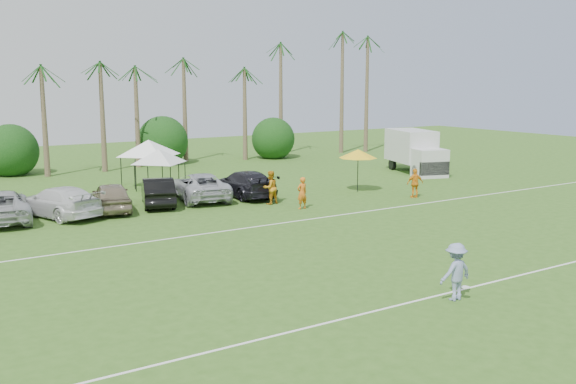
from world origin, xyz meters
TOP-DOWN VIEW (x-y plane):
  - ground at (0.00, 0.00)m, footprint 120.00×120.00m
  - field_lines at (0.00, 8.00)m, footprint 80.00×12.10m
  - palm_tree_4 at (-4.00, 38.00)m, footprint 2.40×2.40m
  - palm_tree_5 at (0.00, 38.00)m, footprint 2.40×2.40m
  - palm_tree_6 at (4.00, 38.00)m, footprint 2.40×2.40m
  - palm_tree_7 at (8.00, 38.00)m, footprint 2.40×2.40m
  - palm_tree_8 at (13.00, 38.00)m, footprint 2.40×2.40m
  - palm_tree_9 at (18.00, 38.00)m, footprint 2.40×2.40m
  - palm_tree_10 at (23.00, 38.00)m, footprint 2.40×2.40m
  - palm_tree_11 at (27.00, 38.00)m, footprint 2.40×2.40m
  - bush_tree_1 at (-6.00, 39.00)m, footprint 4.00×4.00m
  - bush_tree_2 at (6.00, 39.00)m, footprint 4.00×4.00m
  - bush_tree_3 at (16.00, 39.00)m, footprint 4.00×4.00m
  - sideline_player_a at (5.25, 16.47)m, footprint 0.68×0.48m
  - sideline_player_b at (4.49, 18.60)m, footprint 1.02×0.85m
  - sideline_player_c at (12.90, 15.66)m, footprint 1.12×0.71m
  - box_truck at (20.38, 23.55)m, footprint 4.05×6.66m
  - canopy_tent_left at (0.87, 26.43)m, footprint 3.84×3.84m
  - canopy_tent_right at (0.88, 28.27)m, footprint 4.50×4.50m
  - market_umbrella at (11.33, 19.22)m, footprint 2.43×2.43m
  - frisbee_player at (1.17, 1.43)m, footprint 1.23×0.71m
  - parked_car_2 at (-9.31, 21.86)m, footprint 3.27×5.99m
  - parked_car_3 at (-6.56, 21.47)m, footprint 3.92×5.91m
  - parked_car_4 at (-3.82, 21.47)m, footprint 2.77×4.95m
  - parked_car_5 at (-1.07, 21.72)m, footprint 3.04×5.11m
  - parked_car_6 at (1.68, 22.04)m, footprint 3.66×6.12m
  - parked_car_7 at (4.42, 21.51)m, footprint 2.50×5.59m

SIDE VIEW (x-z plane):
  - ground at x=0.00m, z-range 0.00..0.00m
  - field_lines at x=0.00m, z-range 0.00..0.01m
  - parked_car_2 at x=-9.31m, z-range 0.00..1.59m
  - parked_car_3 at x=-6.56m, z-range 0.00..1.59m
  - parked_car_4 at x=-3.82m, z-range 0.00..1.59m
  - parked_car_5 at x=-1.07m, z-range 0.00..1.59m
  - parked_car_6 at x=1.68m, z-range 0.00..1.59m
  - parked_car_7 at x=4.42m, z-range 0.00..1.59m
  - sideline_player_a at x=5.25m, z-range 0.00..1.77m
  - sideline_player_c at x=12.90m, z-range 0.00..1.77m
  - frisbee_player at x=1.17m, z-range 0.00..1.88m
  - sideline_player_b at x=4.49m, z-range 0.00..1.92m
  - box_truck at x=20.38m, z-range 0.11..3.34m
  - bush_tree_1 at x=-6.00m, z-range -0.20..3.80m
  - bush_tree_2 at x=6.00m, z-range -0.20..3.80m
  - bush_tree_3 at x=16.00m, z-range -0.20..3.80m
  - market_umbrella at x=11.33m, z-range 1.08..3.78m
  - canopy_tent_left at x=0.87m, z-range 1.11..4.22m
  - canopy_tent_right at x=0.88m, z-range 1.30..4.94m
  - palm_tree_4 at x=-4.00m, z-range 3.03..11.93m
  - palm_tree_8 at x=13.00m, z-range 3.03..11.93m
  - palm_tree_5 at x=0.00m, z-range 3.40..13.30m
  - palm_tree_9 at x=18.00m, z-range 3.40..13.30m
  - palm_tree_6 at x=4.00m, z-range 3.76..14.66m
  - palm_tree_10 at x=23.00m, z-range 3.76..14.66m
  - palm_tree_7 at x=8.00m, z-range 4.11..16.01m
  - palm_tree_11 at x=27.00m, z-range 4.11..16.01m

